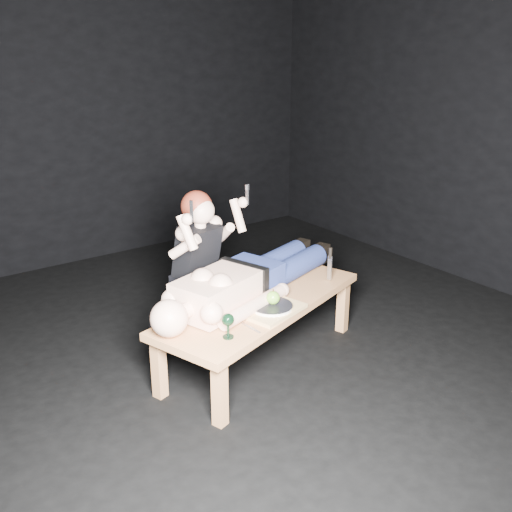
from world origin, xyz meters
The scene contains 13 objects.
ground centered at (0.00, 0.00, 0.00)m, with size 5.00×5.00×0.00m, color black.
back_wall centered at (0.00, 2.50, 1.50)m, with size 5.00×5.00×0.00m, color black.
table centered at (0.09, -0.14, 0.23)m, with size 1.60×0.60×0.45m, color #B97844.
lying_man centered at (0.10, 0.00, 0.59)m, with size 1.74×0.53×0.29m, color #CFA68A, non-canonical shape.
kneeling_woman centered at (-0.16, 0.35, 0.59)m, with size 0.63×0.71×1.18m, color black, non-canonical shape.
serving_tray centered at (0.05, -0.31, 0.46)m, with size 0.40×0.29×0.02m, color tan.
plate centered at (0.05, -0.31, 0.48)m, with size 0.27×0.27×0.02m, color white.
apple centered at (0.07, -0.30, 0.54)m, with size 0.09×0.09×0.09m, color #54911E.
goblet centered at (-0.37, -0.44, 0.53)m, with size 0.07×0.07×0.15m, color black, non-canonical shape.
fork_flat centered at (-0.20, -0.43, 0.45)m, with size 0.02×0.17×0.01m, color #B2B2B7.
knife_flat centered at (0.23, -0.27, 0.45)m, with size 0.02×0.17×0.01m, color #B2B2B7.
spoon_flat centered at (0.11, -0.23, 0.45)m, with size 0.02×0.17×0.01m, color #B2B2B7.
carving_knife centered at (0.69, -0.16, 0.58)m, with size 0.03×0.04×0.25m, color #B2B2B7, non-canonical shape.
Camera 1 is at (-2.03, -2.98, 2.07)m, focal length 41.07 mm.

